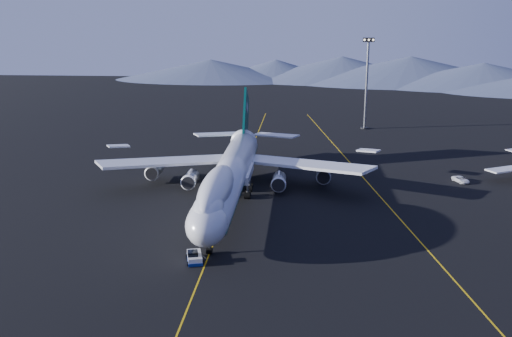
# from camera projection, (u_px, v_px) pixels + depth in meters

# --- Properties ---
(ground) EXTENTS (500.00, 500.00, 0.00)m
(ground) POSITION_uv_depth(u_px,v_px,m) (230.00, 202.00, 115.01)
(ground) COLOR black
(ground) RESTS_ON ground
(taxiway_line_main) EXTENTS (0.25, 220.00, 0.01)m
(taxiway_line_main) POSITION_uv_depth(u_px,v_px,m) (230.00, 201.00, 115.01)
(taxiway_line_main) COLOR gold
(taxiway_line_main) RESTS_ON ground
(taxiway_line_side) EXTENTS (28.08, 198.09, 0.01)m
(taxiway_line_side) POSITION_uv_depth(u_px,v_px,m) (375.00, 191.00, 122.29)
(taxiway_line_side) COLOR gold
(taxiway_line_side) RESTS_ON ground
(boeing_747) EXTENTS (59.62, 72.43, 19.37)m
(boeing_747) POSITION_uv_depth(u_px,v_px,m) (230.00, 174.00, 113.56)
(boeing_747) COLOR silver
(boeing_747) RESTS_ON ground
(pushback_tug) EXTENTS (3.33, 4.77, 1.89)m
(pushback_tug) POSITION_uv_depth(u_px,v_px,m) (195.00, 258.00, 86.58)
(pushback_tug) COLOR silver
(pushback_tug) RESTS_ON ground
(service_van) EXTENTS (3.59, 5.10, 1.29)m
(service_van) POSITION_uv_depth(u_px,v_px,m) (461.00, 179.00, 128.36)
(service_van) COLOR white
(service_van) RESTS_ON ground
(floodlight_mast) EXTENTS (3.68, 2.76, 29.76)m
(floodlight_mast) POSITION_uv_depth(u_px,v_px,m) (367.00, 83.00, 186.90)
(floodlight_mast) COLOR black
(floodlight_mast) RESTS_ON ground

